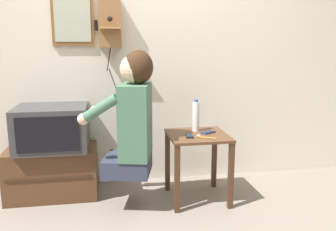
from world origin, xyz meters
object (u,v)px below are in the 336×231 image
Objects in this scene: person at (133,115)px; water_bottle at (196,116)px; toothbrush at (205,137)px; television at (52,127)px; wall_phone_antique at (110,22)px; cell_phone_spare at (208,132)px; cell_phone_held at (190,136)px; framed_picture at (72,17)px.

water_bottle is at bearing -58.60° from person.
television is at bearing 101.67° from toothbrush.
wall_phone_antique is 6.15× the size of cell_phone_spare.
water_bottle is (0.55, 0.18, -0.06)m from person.
cell_phone_spare is at bearing 34.40° from cell_phone_held.
framed_picture reaches higher than toothbrush.
framed_picture is at bearing 88.49° from toothbrush.
wall_phone_antique is at bearing 154.23° from water_bottle.
cell_phone_spare is at bearing -23.03° from framed_picture.
framed_picture reaches higher than water_bottle.
cell_phone_spare is (0.64, 0.09, -0.19)m from person.
person is 2.00× the size of framed_picture.
television reaches higher than toothbrush.
framed_picture is (-0.32, 0.04, 0.04)m from wall_phone_antique.
water_bottle is at bearing 33.19° from toothbrush.
toothbrush is at bearing -18.05° from television.
person is 1.16× the size of wall_phone_antique.
person is 0.60m from toothbrush.
cell_phone_spare is at bearing -10.60° from television.
cell_phone_held is at bearing -76.01° from person.
framed_picture is at bearing 159.44° from water_bottle.
water_bottle is (-0.09, 0.09, 0.12)m from cell_phone_spare.
person is at bearing -113.77° from cell_phone_spare.
framed_picture is 1.54m from toothbrush.
person is at bearing -74.20° from wall_phone_antique.
wall_phone_antique reaches higher than person.
cell_phone_spare is 0.17m from toothbrush.
cell_phone_held is at bearing -118.61° from water_bottle.
wall_phone_antique reaches higher than water_bottle.
cell_phone_spare is at bearing -45.31° from water_bottle.
framed_picture is at bearing 157.59° from cell_phone_held.
wall_phone_antique is at bearing 29.11° from person.
cell_phone_held is at bearing -40.34° from wall_phone_antique.
television is 0.70× the size of wall_phone_antique.
person is at bearing -170.60° from cell_phone_held.
wall_phone_antique reaches higher than cell_phone_spare.
toothbrush is (-0.07, -0.16, 0.00)m from cell_phone_spare.
toothbrush is at bearing -83.05° from person.
water_bottle reaches higher than television.
water_bottle is at bearing -167.35° from cell_phone_spare.
cell_phone_spare is 0.97× the size of toothbrush.
television is 4.45× the size of cell_phone_held.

